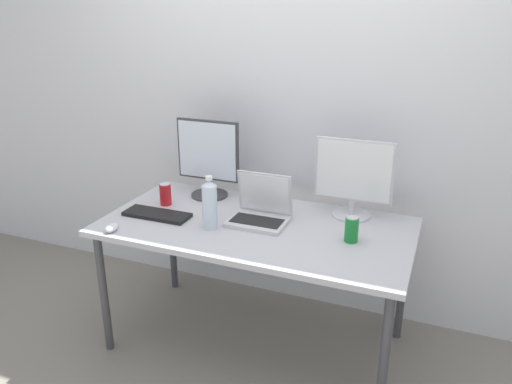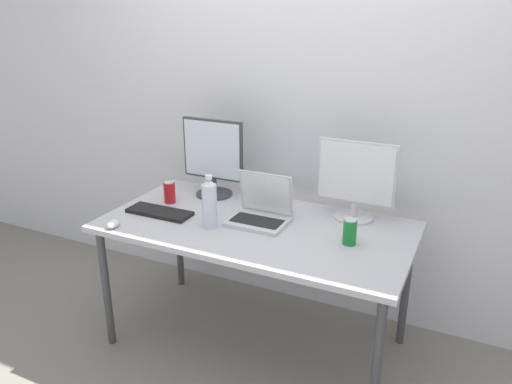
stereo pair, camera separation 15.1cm
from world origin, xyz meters
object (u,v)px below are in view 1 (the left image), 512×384
Objects in this scene: laptop_silver at (261,211)px; monitor_left at (208,157)px; monitor_center at (354,177)px; water_bottle at (210,204)px; keyboard_main at (157,214)px; soda_can_by_laptop at (352,229)px; work_desk at (256,234)px; soda_can_near_keyboard at (165,194)px; mouse_by_keyboard at (112,228)px.

monitor_left is at bearing 151.20° from laptop_silver.
monitor_center is 1.52× the size of water_bottle.
monitor_center is at bearing 21.80° from keyboard_main.
monitor_left is 1.09× the size of monitor_center.
keyboard_main is (-0.12, -0.38, -0.23)m from monitor_left.
laptop_silver is 2.40× the size of soda_can_by_laptop.
laptop_silver is 0.57m from keyboard_main.
work_desk is 0.30m from water_bottle.
monitor_center is 0.77m from water_bottle.
laptop_silver is (-0.43, -0.25, -0.16)m from monitor_center.
soda_can_near_keyboard is at bearing 173.73° from work_desk.
work_desk is at bearing 31.91° from water_bottle.
monitor_left is 0.46m from keyboard_main.
work_desk is 3.79× the size of monitor_center.
soda_can_by_laptop is (1.04, 0.09, 0.05)m from keyboard_main.
monitor_left is 3.67× the size of soda_can_by_laptop.
water_bottle is at bearing -26.48° from soda_can_near_keyboard.
keyboard_main is 0.36m from water_bottle.
laptop_silver is at bearing -150.45° from monitor_center.
water_bottle is 0.43m from soda_can_near_keyboard.
work_desk is 5.31× the size of laptop_silver.
water_bottle reaches higher than keyboard_main.
soda_can_near_keyboard is at bearing 153.52° from water_bottle.
monitor_center is 1.16× the size of keyboard_main.
mouse_by_keyboard is (-0.65, -0.40, -0.04)m from laptop_silver.
mouse_by_keyboard is 0.42m from soda_can_near_keyboard.
laptop_silver reaches higher than soda_can_near_keyboard.
soda_can_near_keyboard is (-0.58, 0.06, 0.12)m from work_desk.
keyboard_main is (-0.54, -0.10, 0.07)m from work_desk.
work_desk is at bearing -34.20° from monitor_left.
monitor_center reaches higher than work_desk.
monitor_left is 5.05× the size of mouse_by_keyboard.
keyboard_main is at bearing -74.76° from soda_can_near_keyboard.
monitor_left is at bearing 162.08° from soda_can_by_laptop.
soda_can_by_laptop is (1.15, 0.34, 0.04)m from mouse_by_keyboard.
mouse_by_keyboard is at bearing -151.58° from work_desk.
keyboard_main is at bearing -157.81° from monitor_center.
work_desk is 0.74m from mouse_by_keyboard.
monitor_center is 0.52m from laptop_silver.
monitor_center is 3.37× the size of soda_can_by_laptop.
laptop_silver is 1.08× the size of water_bottle.
soda_can_near_keyboard is at bearing 178.74° from laptop_silver.
monitor_left reaches higher than keyboard_main.
water_bottle reaches higher than work_desk.
monitor_left reaches higher than laptop_silver.
soda_can_near_keyboard reaches higher than keyboard_main.
monitor_left is at bearing 117.62° from water_bottle.
soda_can_near_keyboard is (-0.17, -0.22, -0.18)m from monitor_left.
mouse_by_keyboard is at bearing -149.20° from monitor_center.
monitor_center is (0.85, 0.01, -0.02)m from monitor_left.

